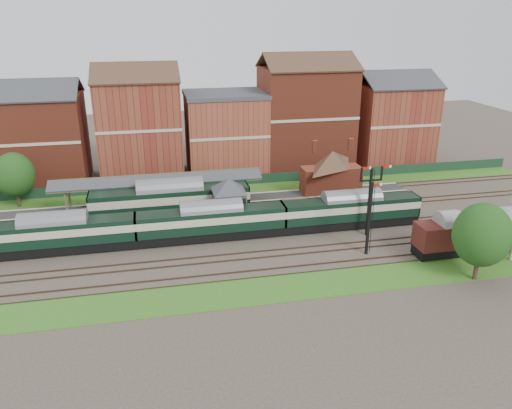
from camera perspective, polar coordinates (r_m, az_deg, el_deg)
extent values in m
plane|color=#473D33|center=(57.43, 0.44, -3.49)|extent=(160.00, 160.00, 0.00)
cube|color=#2D6619|center=(72.01, -2.29, 1.72)|extent=(90.00, 4.50, 0.06)
cube|color=#2D6619|center=(47.09, 3.62, -9.41)|extent=(90.00, 5.00, 0.06)
cube|color=#193823|center=(73.64, -2.57, 2.75)|extent=(90.00, 0.12, 1.50)
cube|color=#2D2D2D|center=(65.40, -5.68, 0.02)|extent=(55.00, 3.40, 1.00)
cube|color=#667B57|center=(59.38, -3.06, -1.41)|extent=(3.40, 3.20, 2.40)
cube|color=brown|center=(58.57, -3.10, 0.58)|extent=(3.60, 3.40, 2.00)
pyramid|color=#383A3F|center=(57.97, -3.13, 2.24)|extent=(5.40, 5.40, 1.60)
cube|color=maroon|center=(61.05, 4.38, -0.90)|extent=(3.00, 2.40, 2.20)
cube|color=#4C3323|center=(59.94, 4.59, 0.16)|extent=(3.20, 1.34, 0.79)
cube|color=#4C3323|center=(61.11, 4.25, 0.59)|extent=(3.20, 1.34, 0.79)
cube|color=#983D26|center=(68.40, 8.55, 2.84)|extent=(8.00, 3.00, 3.50)
pyramid|color=#4C3323|center=(67.58, 8.68, 5.14)|extent=(8.10, 8.10, 2.20)
cube|color=#983D26|center=(66.62, 6.68, 5.45)|extent=(0.60, 0.60, 1.60)
cube|color=#983D26|center=(68.34, 10.68, 5.63)|extent=(0.60, 0.60, 1.60)
cube|color=brown|center=(64.02, -20.89, 0.31)|extent=(0.22, 0.22, 3.40)
cube|color=brown|center=(66.53, -1.59, 2.50)|extent=(0.22, 0.22, 3.40)
cube|color=#383A3F|center=(62.83, -11.16, 2.80)|extent=(26.00, 1.99, 0.90)
cube|color=#383A3F|center=(64.64, -11.20, 3.31)|extent=(26.00, 1.99, 0.90)
cube|color=brown|center=(63.62, -11.20, 3.38)|extent=(26.00, 0.20, 0.20)
cube|color=black|center=(57.35, 12.80, 0.25)|extent=(0.25, 0.25, 8.00)
cube|color=black|center=(56.50, 13.01, 2.71)|extent=(2.60, 0.18, 0.18)
cube|color=#B2140F|center=(55.81, 12.52, 4.09)|extent=(1.10, 0.08, 0.25)
cube|color=#B2140F|center=(56.83, 14.73, 4.20)|extent=(1.10, 0.08, 0.25)
cube|color=black|center=(52.76, 12.79, -1.61)|extent=(0.25, 0.25, 8.00)
cube|color=#B2140F|center=(51.71, 13.68, 2.23)|extent=(1.10, 0.08, 0.25)
cube|color=#983D26|center=(79.73, -23.94, 6.68)|extent=(14.00, 10.00, 13.00)
cube|color=maroon|center=(77.76, -13.12, 8.37)|extent=(12.00, 10.00, 15.00)
cube|color=#994631|center=(78.88, -3.48, 7.94)|extent=(12.00, 10.00, 12.00)
cube|color=#983D26|center=(81.35, 5.71, 9.72)|extent=(14.00, 10.00, 16.00)
cube|color=maroon|center=(87.30, 15.22, 8.87)|extent=(12.00, 10.00, 13.00)
cube|color=black|center=(57.05, -21.76, -4.55)|extent=(16.49, 2.31, 1.01)
cube|color=black|center=(56.39, -21.99, -2.99)|extent=(16.49, 2.57, 2.38)
cube|color=beige|center=(56.28, -22.02, -2.73)|extent=(16.51, 2.61, 0.82)
cube|color=slate|center=(55.89, -22.17, -1.75)|extent=(16.49, 2.57, 0.55)
cube|color=black|center=(56.33, -5.04, -3.35)|extent=(16.49, 2.31, 1.01)
cube|color=black|center=(55.65, -5.10, -1.76)|extent=(16.49, 2.57, 2.38)
cube|color=beige|center=(55.54, -5.11, -1.49)|extent=(16.51, 2.61, 0.82)
cube|color=slate|center=(55.15, -5.14, -0.49)|extent=(16.49, 2.57, 0.55)
cube|color=black|center=(60.30, 10.70, -1.96)|extent=(16.49, 2.31, 1.01)
cube|color=black|center=(59.66, 10.81, -0.46)|extent=(16.49, 2.57, 2.38)
cube|color=beige|center=(59.56, 10.83, -0.20)|extent=(16.51, 2.61, 0.82)
cube|color=slate|center=(59.20, 10.90, 0.74)|extent=(16.49, 2.57, 0.55)
cube|color=black|center=(62.00, -9.62, -1.15)|extent=(19.07, 2.67, 1.17)
cube|color=black|center=(61.30, -9.73, 0.55)|extent=(19.07, 2.97, 2.75)
cube|color=beige|center=(61.18, -9.75, 0.84)|extent=(19.09, 3.01, 0.95)
cube|color=slate|center=(60.78, -9.82, 1.90)|extent=(19.07, 2.97, 0.64)
cube|color=black|center=(56.14, 20.68, -4.85)|extent=(6.34, 2.34, 0.95)
cube|color=#4C1516|center=(55.44, 20.91, -3.22)|extent=(6.34, 2.75, 2.54)
cube|color=gray|center=(54.91, 21.10, -1.89)|extent=(6.34, 2.75, 0.47)
cube|color=black|center=(60.00, 26.26, -4.06)|extent=(6.16, 2.27, 0.92)
cube|color=#4C1516|center=(59.36, 26.52, -2.57)|extent=(6.16, 2.67, 2.46)
cube|color=gray|center=(58.88, 26.73, -1.36)|extent=(6.16, 2.67, 0.45)
cylinder|color=#382619|center=(51.87, 23.95, -6.08)|extent=(0.44, 0.44, 3.61)
ellipsoid|color=#1A3E11|center=(50.71, 24.43, -3.17)|extent=(5.30, 5.30, 6.10)
cylinder|color=#382619|center=(71.99, -25.56, 1.01)|extent=(0.44, 0.44, 3.43)
ellipsoid|color=#1A3E11|center=(71.20, -25.90, 3.08)|extent=(5.03, 5.03, 5.78)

